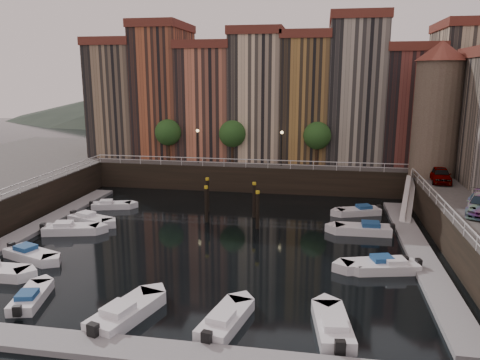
% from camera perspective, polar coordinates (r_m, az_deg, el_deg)
% --- Properties ---
extents(ground, '(200.00, 200.00, 0.00)m').
position_cam_1_polar(ground, '(39.66, -3.06, -7.11)').
color(ground, black).
rests_on(ground, ground).
extents(quay_far, '(80.00, 20.00, 3.00)m').
position_cam_1_polar(quay_far, '(64.04, 2.15, 1.91)').
color(quay_far, black).
rests_on(quay_far, ground).
extents(dock_left, '(2.00, 28.00, 0.35)m').
position_cam_1_polar(dock_left, '(45.11, -23.95, -5.52)').
color(dock_left, gray).
rests_on(dock_left, ground).
extents(dock_right, '(2.00, 28.00, 0.35)m').
position_cam_1_polar(dock_right, '(38.51, 21.05, -8.31)').
color(dock_right, gray).
rests_on(dock_right, ground).
extents(dock_near, '(30.00, 2.00, 0.35)m').
position_cam_1_polar(dock_near, '(24.92, -12.41, -19.67)').
color(dock_near, gray).
rests_on(dock_near, ground).
extents(mountains, '(145.00, 100.00, 18.00)m').
position_cam_1_polar(mountains, '(146.61, 7.42, 10.36)').
color(mountains, '#2D382D').
rests_on(mountains, ground).
extents(far_terrace, '(48.70, 10.30, 17.50)m').
position_cam_1_polar(far_terrace, '(60.13, 5.07, 10.25)').
color(far_terrace, '#8B7358').
rests_on(far_terrace, quay_far).
extents(corner_tower, '(5.20, 5.20, 13.80)m').
position_cam_1_polar(corner_tower, '(52.23, 22.89, 8.14)').
color(corner_tower, '#6B5B4C').
rests_on(corner_tower, quay_right).
extents(promenade_trees, '(21.20, 3.20, 5.20)m').
position_cam_1_polar(promenade_trees, '(55.85, -0.27, 5.63)').
color(promenade_trees, black).
rests_on(promenade_trees, quay_far).
extents(street_lamps, '(10.36, 0.36, 4.18)m').
position_cam_1_polar(street_lamps, '(54.90, -0.11, 4.78)').
color(street_lamps, black).
rests_on(street_lamps, quay_far).
extents(railings, '(36.08, 34.04, 0.52)m').
position_cam_1_polar(railings, '(43.18, -1.66, -0.22)').
color(railings, white).
rests_on(railings, ground).
extents(gangway, '(2.78, 8.32, 3.73)m').
position_cam_1_polar(gangway, '(48.51, 19.86, -1.81)').
color(gangway, white).
rests_on(gangway, ground).
extents(mooring_pilings, '(6.03, 4.83, 3.78)m').
position_cam_1_polar(mooring_pilings, '(44.13, -1.12, -2.79)').
color(mooring_pilings, black).
rests_on(mooring_pilings, ground).
extents(boat_left_1, '(4.75, 3.05, 1.07)m').
position_cam_1_polar(boat_left_1, '(38.54, -24.20, -8.27)').
color(boat_left_1, silver).
rests_on(boat_left_1, ground).
extents(boat_left_2, '(4.99, 2.83, 1.12)m').
position_cam_1_polar(boat_left_2, '(43.31, -20.03, -5.64)').
color(boat_left_2, silver).
rests_on(boat_left_2, ground).
extents(boat_left_3, '(4.77, 3.02, 1.07)m').
position_cam_1_polar(boat_left_3, '(45.58, -17.80, -4.59)').
color(boat_left_3, silver).
rests_on(boat_left_3, ground).
extents(boat_left_4, '(4.24, 2.53, 0.95)m').
position_cam_1_polar(boat_left_4, '(50.03, -15.50, -2.98)').
color(boat_left_4, silver).
rests_on(boat_left_4, ground).
extents(boat_right_1, '(4.76, 2.64, 1.07)m').
position_cam_1_polar(boat_right_1, '(34.64, 17.58, -10.07)').
color(boat_right_1, silver).
rests_on(boat_right_1, ground).
extents(boat_right_2, '(4.78, 2.88, 1.07)m').
position_cam_1_polar(boat_right_2, '(34.73, 16.16, -9.91)').
color(boat_right_2, silver).
rests_on(boat_right_2, ground).
extents(boat_right_3, '(5.00, 1.91, 1.15)m').
position_cam_1_polar(boat_right_3, '(42.04, 14.92, -5.82)').
color(boat_right_3, silver).
rests_on(boat_right_3, ground).
extents(boat_right_4, '(4.53, 2.98, 1.02)m').
position_cam_1_polar(boat_right_4, '(47.55, 14.34, -3.70)').
color(boat_right_4, silver).
rests_on(boat_right_4, ground).
extents(boat_near_0, '(2.38, 4.27, 0.95)m').
position_cam_1_polar(boat_near_0, '(31.59, -24.18, -12.96)').
color(boat_near_0, silver).
rests_on(boat_near_0, ground).
extents(boat_near_1, '(3.22, 5.41, 1.21)m').
position_cam_1_polar(boat_near_1, '(27.88, -13.85, -15.48)').
color(boat_near_1, silver).
rests_on(boat_near_1, ground).
extents(boat_near_2, '(2.63, 4.89, 1.09)m').
position_cam_1_polar(boat_near_2, '(26.52, -1.87, -16.74)').
color(boat_near_2, silver).
rests_on(boat_near_2, ground).
extents(boat_near_3, '(2.35, 4.95, 1.11)m').
position_cam_1_polar(boat_near_3, '(26.41, 11.23, -17.12)').
color(boat_near_3, silver).
rests_on(boat_near_3, ground).
extents(car_a, '(2.18, 4.56, 1.50)m').
position_cam_1_polar(car_a, '(49.97, 23.23, 0.47)').
color(car_a, gray).
rests_on(car_a, quay_right).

